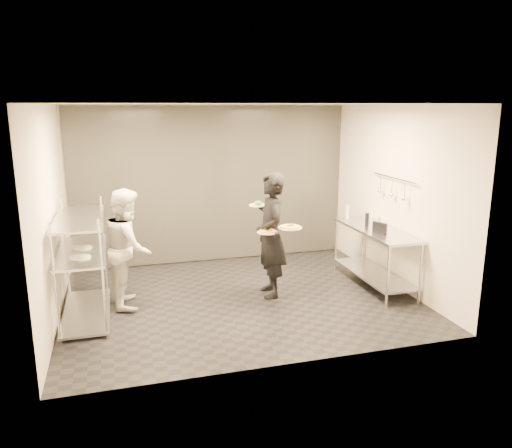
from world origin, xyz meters
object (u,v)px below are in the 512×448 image
object	(u,v)px
pizza_plate_far	(290,227)
bottle_green	(348,211)
salad_plate	(258,204)
pos_monitor	(380,228)
pass_rack	(83,261)
bottle_dark	(367,219)
waiter	(271,235)
chef	(128,247)
bottle_clear	(379,223)
pizza_plate_near	(267,232)
prep_counter	(375,247)

from	to	relation	value
pizza_plate_far	bottle_green	bearing A→B (deg)	35.92
salad_plate	pos_monitor	distance (m)	1.84
pass_rack	bottle_dark	bearing A→B (deg)	2.53
pass_rack	pizza_plate_far	size ratio (longest dim) A/B	4.75
waiter	chef	xyz separation A→B (m)	(-2.03, 0.23, -0.09)
salad_plate	waiter	bearing A→B (deg)	-65.59
bottle_clear	bottle_dark	world-z (taller)	bottle_dark
pass_rack	salad_plate	bearing A→B (deg)	6.91
waiter	pos_monitor	world-z (taller)	waiter
waiter	salad_plate	size ratio (longest dim) A/B	6.93
bottle_clear	pizza_plate_near	bearing A→B (deg)	-175.32
prep_counter	pizza_plate_near	bearing A→B (deg)	-174.67
prep_counter	pizza_plate_far	xyz separation A→B (m)	(-1.49, -0.21, 0.47)
bottle_clear	salad_plate	bearing A→B (deg)	170.21
salad_plate	bottle_dark	bearing A→B (deg)	-3.76
prep_counter	bottle_clear	xyz separation A→B (m)	(0.03, -0.02, 0.39)
waiter	bottle_green	xyz separation A→B (m)	(1.60, 0.76, 0.11)
prep_counter	bottle_green	world-z (taller)	bottle_green
pizza_plate_far	bottle_green	distance (m)	1.72
prep_counter	bottle_dark	bearing A→B (deg)	107.70
pizza_plate_near	bottle_clear	bearing A→B (deg)	4.68
waiter	pizza_plate_near	distance (m)	0.27
salad_plate	pizza_plate_near	bearing A→B (deg)	-89.81
pizza_plate_near	pizza_plate_far	distance (m)	0.33
salad_plate	bottle_dark	world-z (taller)	salad_plate
chef	bottle_clear	xyz separation A→B (m)	(3.76, -0.28, 0.18)
bottle_clear	waiter	bearing A→B (deg)	178.19
bottle_clear	chef	bearing A→B (deg)	175.71
bottle_clear	pizza_plate_far	bearing A→B (deg)	-172.79
pos_monitor	bottle_green	bearing A→B (deg)	70.89
bottle_green	bottle_dark	size ratio (longest dim) A/B	1.07
salad_plate	bottle_dark	xyz separation A→B (m)	(1.76, -0.12, -0.32)
pizza_plate_near	bottle_clear	world-z (taller)	bottle_clear
pos_monitor	bottle_green	distance (m)	1.12
pos_monitor	bottle_dark	distance (m)	0.50
waiter	salad_plate	world-z (taller)	waiter
chef	salad_plate	distance (m)	1.98
pass_rack	waiter	size ratio (longest dim) A/B	0.87
salad_plate	bottle_dark	distance (m)	1.79
prep_counter	pizza_plate_near	distance (m)	1.87
waiter	pizza_plate_near	size ratio (longest dim) A/B	6.40
pizza_plate_far	pass_rack	bearing A→B (deg)	175.80
prep_counter	pos_monitor	size ratio (longest dim) A/B	7.31
waiter	salad_plate	distance (m)	0.52
pizza_plate_far	pizza_plate_near	bearing A→B (deg)	172.81
pizza_plate_near	bottle_clear	size ratio (longest dim) A/B	1.52
pizza_plate_far	salad_plate	distance (m)	0.66
pos_monitor	chef	bearing A→B (deg)	153.09
pizza_plate_far	pos_monitor	bearing A→B (deg)	-4.33
salad_plate	bottle_green	xyz separation A→B (m)	(1.72, 0.50, -0.32)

